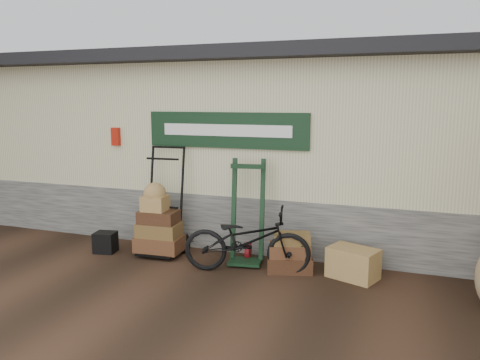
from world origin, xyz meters
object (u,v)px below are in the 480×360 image
at_px(porter_trolley, 164,199).
at_px(green_barrow, 247,212).
at_px(black_trunk, 105,242).
at_px(suitcase_stack, 290,252).
at_px(wicker_hamper, 353,263).
at_px(bicycle, 247,237).

height_order(porter_trolley, green_barrow, porter_trolley).
relative_size(porter_trolley, black_trunk, 5.28).
height_order(green_barrow, suitcase_stack, green_barrow).
xyz_separation_m(porter_trolley, black_trunk, (-0.89, -0.33, -0.70)).
bearing_deg(black_trunk, suitcase_stack, 3.57).
bearing_deg(wicker_hamper, green_barrow, 175.57).
xyz_separation_m(porter_trolley, wicker_hamper, (2.97, -0.12, -0.65)).
relative_size(black_trunk, bicycle, 0.18).
distance_m(suitcase_stack, black_trunk, 2.99).
distance_m(green_barrow, black_trunk, 2.39).
distance_m(porter_trolley, green_barrow, 1.40).
distance_m(porter_trolley, suitcase_stack, 2.17).
bearing_deg(suitcase_stack, bicycle, -154.93).
xyz_separation_m(green_barrow, suitcase_stack, (0.69, -0.15, -0.49)).
bearing_deg(suitcase_stack, black_trunk, -176.43).
xyz_separation_m(wicker_hamper, bicycle, (-1.44, -0.29, 0.31)).
bearing_deg(green_barrow, suitcase_stack, -20.78).
height_order(suitcase_stack, bicycle, bicycle).
relative_size(green_barrow, suitcase_stack, 2.44).
relative_size(porter_trolley, green_barrow, 1.11).
relative_size(wicker_hamper, bicycle, 0.36).
distance_m(porter_trolley, black_trunk, 1.18).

